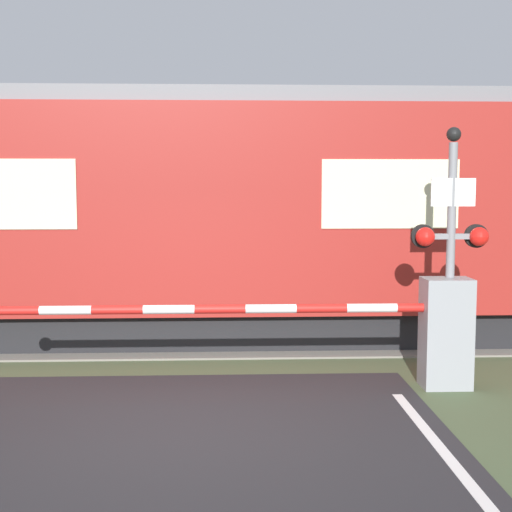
% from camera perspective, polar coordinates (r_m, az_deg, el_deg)
% --- Properties ---
extents(ground_plane, '(80.00, 80.00, 0.00)m').
position_cam_1_polar(ground_plane, '(7.80, -5.61, -13.46)').
color(ground_plane, '#475638').
extents(track_bed, '(36.00, 3.20, 0.13)m').
position_cam_1_polar(track_bed, '(12.11, -4.43, -6.36)').
color(track_bed, slate).
rests_on(track_bed, ground_plane).
extents(train, '(20.33, 2.86, 4.01)m').
position_cam_1_polar(train, '(12.09, 9.14, 3.25)').
color(train, black).
rests_on(train, ground_plane).
extents(crossing_barrier, '(6.09, 0.44, 1.39)m').
position_cam_1_polar(crossing_barrier, '(9.21, 12.25, -5.73)').
color(crossing_barrier, gray).
rests_on(crossing_barrier, ground_plane).
extents(signal_post, '(0.98, 0.26, 3.27)m').
position_cam_1_polar(signal_post, '(9.29, 15.35, 1.26)').
color(signal_post, gray).
rests_on(signal_post, ground_plane).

